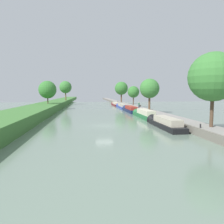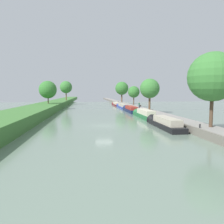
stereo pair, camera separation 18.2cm
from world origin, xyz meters
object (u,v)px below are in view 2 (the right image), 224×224
Objects in this scene: person_walking at (139,105)px; mooring_bollard_far at (118,102)px; park_bench at (140,105)px; narrowboat_navy at (130,109)px; narrowboat_black at (164,123)px; narrowboat_green at (144,114)px; mooring_bollard_near at (200,126)px; narrowboat_maroon at (116,104)px; narrowboat_blue at (122,106)px.

mooring_bollard_far is at bearing 90.65° from person_walking.
person_walking is at bearing -105.92° from park_bench.
narrowboat_navy reaches higher than mooring_bollard_far.
narrowboat_green is (0.25, 11.29, 0.07)m from narrowboat_black.
narrowboat_navy is 2.55m from person_walking.
narrowboat_navy is 7.19× the size of person_walking.
mooring_bollard_near and mooring_bollard_far have the same top height.
mooring_bollard_near is at bearing -88.16° from narrowboat_maroon.
narrowboat_navy is 26.53× the size of mooring_bollard_far.
park_bench is at bearing -85.12° from mooring_bollard_far.
mooring_bollard_near is at bearing -86.61° from narrowboat_navy.
narrowboat_maroon is at bearing 90.85° from narrowboat_blue.
person_walking is (2.34, 23.40, 1.14)m from narrowboat_black.
mooring_bollard_near is at bearing -72.34° from narrowboat_black.
narrowboat_green is 19.28m from park_bench.
narrowboat_black is 23.55m from person_walking.
narrowboat_maroon is 8.53× the size of park_bench.
person_walking is at bearing -85.41° from narrowboat_maroon.
narrowboat_maroon is (-0.05, 27.07, -0.09)m from narrowboat_navy.
narrowboat_blue is at bearing 118.03° from park_bench.
narrowboat_blue is (0.06, 26.26, -0.13)m from narrowboat_green.
narrowboat_black is at bearing -95.72° from person_walking.
mooring_bollard_near is at bearing -90.75° from person_walking.
narrowboat_maroon is 27.87m from person_walking.
narrowboat_blue reaches higher than mooring_bollard_far.
narrowboat_black is 30.44m from park_bench.
park_bench is at bearing -61.97° from narrowboat_blue.
narrowboat_maroon is at bearing 89.87° from narrowboat_black.
narrowboat_green is 45.89m from mooring_bollard_far.
narrowboat_navy is at bearing -90.64° from narrowboat_blue.
narrowboat_navy is 33.11m from mooring_bollard_far.
mooring_bollard_near is 36.37m from park_bench.
mooring_bollard_far is (-0.38, 33.74, -0.65)m from person_walking.
narrowboat_black is at bearing 107.66° from mooring_bollard_near.
narrowboat_maroon is 28.45× the size of mooring_bollard_far.
mooring_bollard_far is (1.96, 57.14, 0.50)m from narrowboat_black.
park_bench is (2.30, 36.29, 0.12)m from mooring_bollard_near.
park_bench is at bearing 77.99° from narrowboat_green.
person_walking is at bearing 89.25° from mooring_bollard_near.
narrowboat_blue reaches higher than mooring_bollard_near.
narrowboat_blue is 43.74m from mooring_bollard_near.
narrowboat_navy reaches higher than mooring_bollard_near.
narrowboat_blue is 8.21× the size of person_walking.
narrowboat_navy is 27.07m from narrowboat_maroon.
narrowboat_green is at bearing -90.14° from narrowboat_blue.
park_bench is (4.15, -21.02, 0.71)m from narrowboat_maroon.
mooring_bollard_near is at bearing -84.41° from narrowboat_green.
narrowboat_green is 17.53m from mooring_bollard_near.
narrowboat_green is at bearing -89.80° from narrowboat_maroon.
narrowboat_maroon is at bearing -107.14° from mooring_bollard_far.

